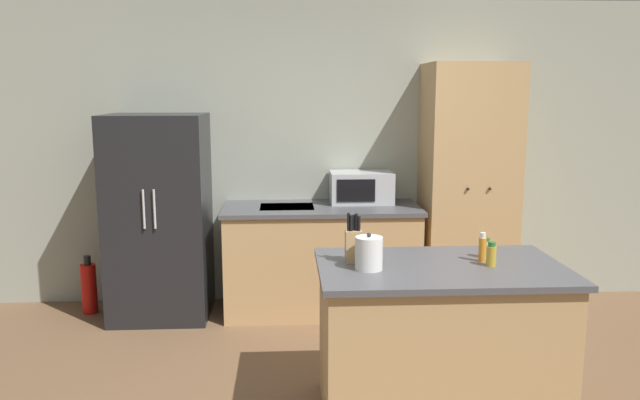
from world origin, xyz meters
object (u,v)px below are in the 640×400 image
at_px(knife_block, 353,244).
at_px(fire_extinguisher, 89,288).
at_px(spice_bottle_tall_dark, 482,248).
at_px(spice_bottle_amber_oil, 486,248).
at_px(kettle, 369,253).
at_px(spice_bottle_short_red, 491,255).
at_px(refrigerator, 160,217).
at_px(pantry_cabinet, 468,188).
at_px(microwave, 361,187).

bearing_deg(knife_block, fire_extinguisher, 140.11).
relative_size(spice_bottle_tall_dark, spice_bottle_amber_oil, 1.41).
height_order(spice_bottle_amber_oil, fire_extinguisher, spice_bottle_amber_oil).
height_order(knife_block, spice_bottle_amber_oil, knife_block).
bearing_deg(kettle, knife_block, 114.60).
bearing_deg(spice_bottle_short_red, refrigerator, 140.92).
height_order(spice_bottle_short_red, kettle, kettle).
relative_size(knife_block, spice_bottle_short_red, 2.08).
bearing_deg(knife_block, spice_bottle_tall_dark, -2.20).
height_order(pantry_cabinet, spice_bottle_amber_oil, pantry_cabinet).
distance_m(spice_bottle_short_red, spice_bottle_amber_oil, 0.18).
bearing_deg(spice_bottle_short_red, fire_extinguisher, 146.85).
xyz_separation_m(spice_bottle_tall_dark, spice_bottle_amber_oil, (0.05, 0.08, -0.02)).
relative_size(pantry_cabinet, spice_bottle_tall_dark, 12.24).
bearing_deg(spice_bottle_short_red, knife_block, 170.83).
height_order(microwave, spice_bottle_tall_dark, microwave).
height_order(pantry_cabinet, microwave, pantry_cabinet).
bearing_deg(microwave, spice_bottle_tall_dark, -75.51).
distance_m(refrigerator, microwave, 1.69).
bearing_deg(refrigerator, knife_block, -49.24).
distance_m(spice_bottle_amber_oil, fire_extinguisher, 3.33).
relative_size(spice_bottle_short_red, spice_bottle_amber_oil, 1.14).
xyz_separation_m(spice_bottle_tall_dark, fire_extinguisher, (-2.76, 1.73, -0.74)).
distance_m(pantry_cabinet, kettle, 2.14).
distance_m(pantry_cabinet, microwave, 0.90).
distance_m(pantry_cabinet, spice_bottle_tall_dark, 1.78).
xyz_separation_m(knife_block, kettle, (0.07, -0.15, -0.01)).
height_order(pantry_cabinet, knife_block, pantry_cabinet).
relative_size(knife_block, spice_bottle_tall_dark, 1.69).
height_order(refrigerator, fire_extinguisher, refrigerator).
distance_m(microwave, spice_bottle_short_red, 1.98).
relative_size(refrigerator, spice_bottle_short_red, 12.08).
bearing_deg(fire_extinguisher, refrigerator, -5.71).
relative_size(spice_bottle_tall_dark, fire_extinguisher, 0.34).
bearing_deg(spice_bottle_tall_dark, spice_bottle_amber_oil, 60.08).
bearing_deg(spice_bottle_tall_dark, spice_bottle_short_red, -77.15).
xyz_separation_m(refrigerator, fire_extinguisher, (-0.62, 0.06, -0.61)).
xyz_separation_m(microwave, kettle, (-0.19, -1.94, -0.06)).
xyz_separation_m(spice_bottle_tall_dark, spice_bottle_short_red, (0.02, -0.09, -0.01)).
height_order(refrigerator, pantry_cabinet, pantry_cabinet).
relative_size(pantry_cabinet, spice_bottle_amber_oil, 17.23).
height_order(spice_bottle_tall_dark, fire_extinguisher, spice_bottle_tall_dark).
bearing_deg(pantry_cabinet, knife_block, -124.14).
height_order(spice_bottle_amber_oil, kettle, kettle).
height_order(refrigerator, knife_block, refrigerator).
relative_size(pantry_cabinet, microwave, 3.93).
height_order(spice_bottle_short_red, spice_bottle_amber_oil, spice_bottle_short_red).
bearing_deg(refrigerator, kettle, -50.36).
bearing_deg(fire_extinguisher, spice_bottle_tall_dark, -31.98).
bearing_deg(spice_bottle_tall_dark, knife_block, 177.80).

